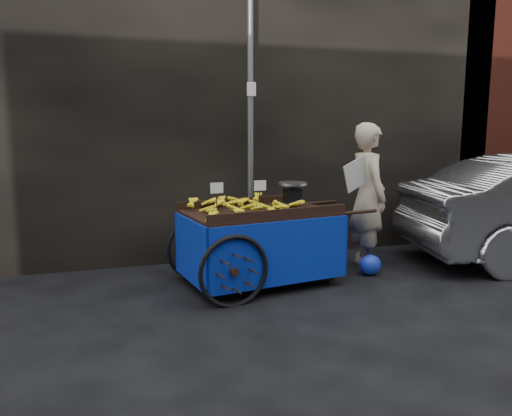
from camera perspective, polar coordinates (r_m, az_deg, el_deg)
name	(u,v)px	position (r m, az deg, el deg)	size (l,w,h in m)	color
ground	(258,294)	(5.83, 0.27, -9.77)	(80.00, 80.00, 0.00)	black
building_wall	(232,89)	(8.14, -2.73, 13.45)	(13.50, 2.00, 5.00)	black
street_pole	(250,119)	(6.85, -0.65, 10.13)	(0.12, 0.10, 4.00)	slate
banana_cart	(255,219)	(5.99, -0.07, -1.25)	(2.55, 1.45, 1.31)	black
vendor	(368,196)	(6.84, 12.64, 1.30)	(0.76, 0.73, 1.96)	#C0AE8E
plastic_bag	(370,265)	(6.66, 12.93, -6.37)	(0.30, 0.24, 0.27)	#1933C2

